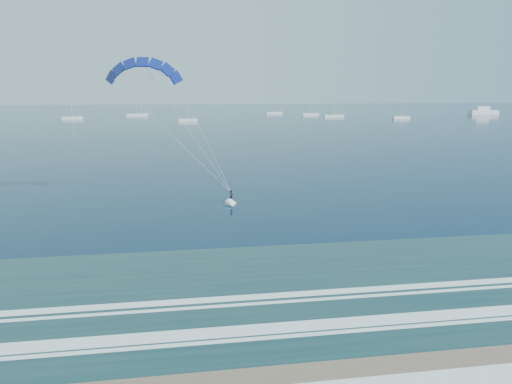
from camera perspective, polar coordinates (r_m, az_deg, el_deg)
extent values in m
plane|color=#072C41|center=(22.96, 17.47, -21.84)|extent=(900.00, 900.00, 0.00)
cube|color=#1E423F|center=(29.33, 10.52, -13.43)|extent=(600.00, 22.00, 0.03)
cube|color=white|center=(24.06, 15.83, -19.89)|extent=(600.00, 0.90, 0.07)
cube|color=white|center=(27.23, 12.28, -15.61)|extent=(600.00, 1.10, 0.07)
cube|color=white|center=(30.60, 9.59, -12.21)|extent=(600.00, 0.70, 0.07)
cube|color=#B7C216|center=(53.23, -3.10, -1.33)|extent=(1.20, 0.39, 0.07)
imported|color=black|center=(53.05, -3.11, -0.52)|extent=(0.54, 0.64, 1.48)
cone|color=white|center=(51.95, -3.12, -1.62)|extent=(1.31, 1.74, 1.10)
cube|color=silver|center=(286.04, 26.55, 8.89)|extent=(16.11, 4.29, 2.36)
cube|color=silver|center=(285.39, 26.43, 9.35)|extent=(7.52, 3.44, 2.15)
cylinder|color=silver|center=(285.33, 26.47, 9.76)|extent=(0.16, 0.16, 2.00)
cube|color=silver|center=(229.21, -21.98, 8.57)|extent=(8.65, 2.40, 1.20)
cylinder|color=silver|center=(228.97, -22.11, 10.05)|extent=(0.18, 0.18, 10.68)
cylinder|color=silver|center=(228.87, -21.72, 8.94)|extent=(2.60, 0.12, 0.12)
cube|color=silver|center=(248.80, -14.65, 9.30)|extent=(10.49, 2.40, 1.20)
cylinder|color=silver|center=(248.56, -14.74, 10.90)|extent=(0.18, 0.18, 12.70)
cylinder|color=silver|center=(248.62, -14.39, 9.64)|extent=(2.60, 0.12, 0.12)
cube|color=silver|center=(199.30, -8.55, 8.87)|extent=(7.62, 2.40, 1.20)
cylinder|color=silver|center=(199.05, -8.60, 10.41)|extent=(0.18, 0.18, 9.53)
cylinder|color=silver|center=(199.23, -8.21, 9.28)|extent=(2.60, 0.12, 0.12)
cube|color=silver|center=(263.29, 2.28, 9.84)|extent=(8.85, 2.40, 1.20)
cylinder|color=silver|center=(263.08, 2.29, 11.15)|extent=(0.18, 0.18, 10.82)
cylinder|color=silver|center=(263.45, 2.55, 10.15)|extent=(2.60, 0.12, 0.12)
cube|color=silver|center=(233.52, 9.69, 9.34)|extent=(9.83, 2.40, 1.20)
cylinder|color=silver|center=(233.27, 9.75, 10.97)|extent=(0.18, 0.18, 12.07)
cylinder|color=silver|center=(233.83, 9.99, 9.68)|extent=(2.60, 0.12, 0.12)
cube|color=silver|center=(226.68, 17.68, 8.85)|extent=(8.11, 2.40, 1.20)
cylinder|color=silver|center=(226.45, 17.78, 10.24)|extent=(0.18, 0.18, 9.87)
cylinder|color=silver|center=(227.14, 17.98, 9.19)|extent=(2.60, 0.12, 0.12)
cube|color=silver|center=(248.64, 6.83, 9.61)|extent=(8.76, 2.40, 1.20)
cylinder|color=silver|center=(248.42, 6.86, 10.92)|extent=(0.18, 0.18, 10.13)
cylinder|color=silver|center=(248.89, 7.11, 9.93)|extent=(2.60, 0.12, 0.12)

